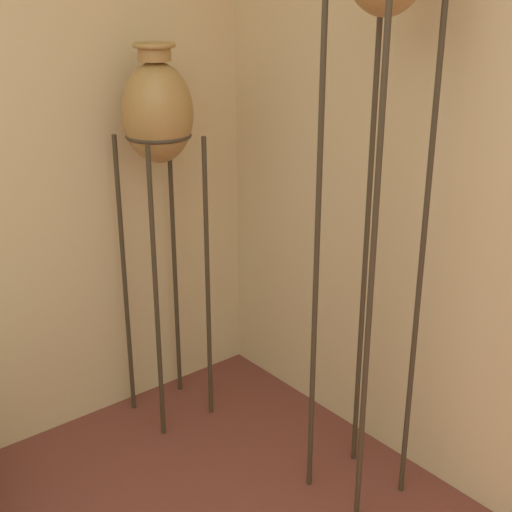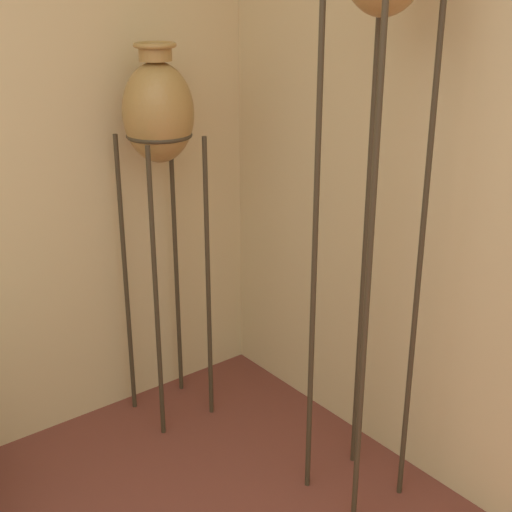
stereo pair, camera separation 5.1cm
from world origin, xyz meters
TOP-DOWN VIEW (x-y plane):
  - vase_stand_medium at (1.45, 1.80)m, footprint 0.29×0.29m

SIDE VIEW (x-z plane):
  - vase_stand_medium at x=1.45m, z-range 0.52..2.17m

